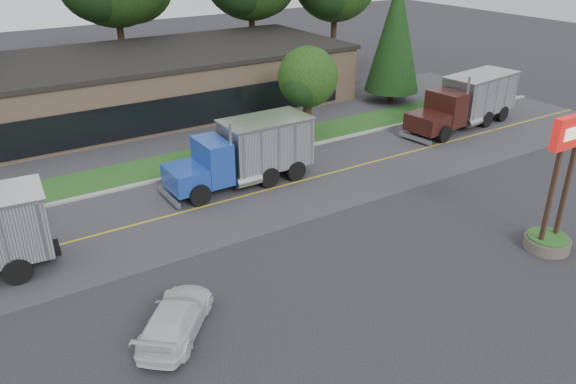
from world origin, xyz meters
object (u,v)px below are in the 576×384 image
Objects in this scene: dump_truck_maroon at (468,100)px; rally_car at (176,318)px; bilo_sign at (555,206)px; dump_truck_blue at (248,151)px.

dump_truck_maroon is 27.36m from rally_car.
bilo_sign is 15.92m from rally_car.
dump_truck_maroon is at bearing -178.98° from dump_truck_blue.
bilo_sign reaches higher than dump_truck_blue.
dump_truck_maroon reaches higher than rally_car.
dump_truck_maroon is at bearing -117.60° from rally_car.
dump_truck_maroon is 2.34× the size of rally_car.
dump_truck_blue is at bearing -89.15° from rally_car.
dump_truck_maroon is at bearing 53.25° from bilo_sign.
bilo_sign is 0.74× the size of dump_truck_blue.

